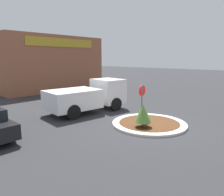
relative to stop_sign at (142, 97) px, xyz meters
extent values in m
plane|color=#2D2D30|center=(-0.21, -0.66, -1.49)|extent=(120.00, 120.00, 0.00)
cylinder|color=silver|center=(-0.21, -0.66, -1.42)|extent=(4.13, 4.13, 0.13)
cylinder|color=#4C2D19|center=(-0.21, -0.66, -1.42)|extent=(3.38, 3.38, 0.13)
cylinder|color=#4C4C51|center=(0.00, 0.00, -0.40)|extent=(0.07, 0.07, 2.18)
cylinder|color=#B71414|center=(0.00, 0.00, 0.36)|extent=(0.62, 0.03, 0.62)
cylinder|color=brown|center=(-1.11, -0.84, -1.22)|extent=(0.08, 0.08, 0.28)
cone|color=#4C752D|center=(-1.11, -0.84, -0.60)|extent=(0.90, 0.90, 0.94)
cube|color=white|center=(1.34, 3.92, -0.20)|extent=(2.04, 2.39, 1.74)
cube|color=white|center=(-1.64, 4.30, -0.46)|extent=(3.60, 2.70, 1.23)
cube|color=black|center=(1.95, 3.84, 0.10)|extent=(0.29, 1.94, 0.61)
cylinder|color=black|center=(1.30, 4.98, -1.02)|extent=(0.95, 0.37, 0.93)
cylinder|color=black|center=(1.04, 2.89, -1.02)|extent=(0.95, 0.37, 0.93)
cylinder|color=black|center=(-2.12, 5.42, -1.02)|extent=(0.95, 0.37, 0.93)
cylinder|color=black|center=(-2.38, 3.33, -1.02)|extent=(0.95, 0.37, 0.93)
cube|color=#93563D|center=(3.98, 16.06, 1.56)|extent=(11.99, 6.00, 6.10)
cube|color=#B28E23|center=(3.98, 13.03, 3.80)|extent=(8.39, 0.08, 0.90)
cylinder|color=black|center=(-6.41, 2.68, -1.16)|extent=(0.22, 0.66, 0.65)
camera|label=1|loc=(-10.36, -6.96, 2.23)|focal=35.00mm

